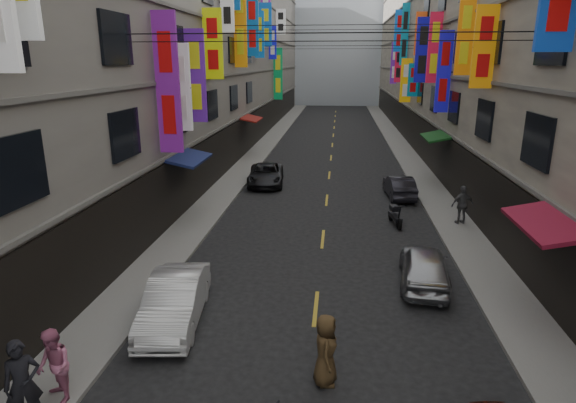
% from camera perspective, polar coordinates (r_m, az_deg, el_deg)
% --- Properties ---
extents(sidewalk_left, '(2.00, 90.00, 0.12)m').
position_cam_1_polar(sidewalk_left, '(38.50, -3.88, 5.46)').
color(sidewalk_left, slate).
rests_on(sidewalk_left, ground).
extents(sidewalk_right, '(2.00, 90.00, 0.12)m').
position_cam_1_polar(sidewalk_right, '(38.33, 14.16, 4.95)').
color(sidewalk_right, slate).
rests_on(sidewalk_right, ground).
extents(building_row_left, '(10.14, 90.00, 19.00)m').
position_cam_1_polar(building_row_left, '(39.36, -13.29, 19.11)').
color(building_row_left, gray).
rests_on(building_row_left, ground).
extents(building_row_right, '(10.14, 90.00, 19.00)m').
position_cam_1_polar(building_row_right, '(39.02, 24.36, 18.18)').
color(building_row_right, '#ABA390').
rests_on(building_row_right, ground).
extents(haze_block, '(18.00, 8.00, 22.00)m').
position_cam_1_polar(haze_block, '(87.32, 5.98, 18.66)').
color(haze_block, '#B1BAC5').
rests_on(haze_block, ground).
extents(shop_signage, '(14.00, 55.00, 12.44)m').
position_cam_1_polar(shop_signage, '(30.25, 4.69, 19.76)').
color(shop_signage, '#0D339C').
rests_on(shop_signage, ground).
extents(street_awnings, '(13.99, 35.20, 0.41)m').
position_cam_1_polar(street_awnings, '(21.75, 1.16, 4.95)').
color(street_awnings, '#124512').
rests_on(street_awnings, ground).
extents(overhead_cables, '(14.00, 38.04, 1.24)m').
position_cam_1_polar(overhead_cables, '(25.29, 5.09, 19.69)').
color(overhead_cables, black).
rests_on(overhead_cables, ground).
extents(lane_markings, '(0.12, 80.20, 0.01)m').
position_cam_1_polar(lane_markings, '(35.01, 5.02, 4.25)').
color(lane_markings, gold).
rests_on(lane_markings, ground).
extents(scooter_far_right, '(0.61, 1.79, 1.14)m').
position_cam_1_polar(scooter_far_right, '(22.68, 12.57, -1.65)').
color(scooter_far_right, black).
rests_on(scooter_far_right, ground).
extents(car_left_mid, '(1.93, 4.31, 1.37)m').
position_cam_1_polar(car_left_mid, '(14.44, -13.29, -11.35)').
color(car_left_mid, white).
rests_on(car_left_mid, ground).
extents(car_left_far, '(2.49, 4.66, 1.25)m').
position_cam_1_polar(car_left_far, '(29.41, -2.63, 3.21)').
color(car_left_far, black).
rests_on(car_left_far, ground).
extents(car_right_mid, '(1.96, 4.03, 1.33)m').
position_cam_1_polar(car_right_mid, '(16.92, 15.85, -7.38)').
color(car_right_mid, '#A3A4A8').
rests_on(car_right_mid, ground).
extents(car_right_far, '(1.56, 3.80, 1.22)m').
position_cam_1_polar(car_right_far, '(27.29, 13.05, 1.73)').
color(car_right_far, '#24232A').
rests_on(car_right_far, ground).
extents(pedestrian_lnear, '(0.95, 0.94, 1.92)m').
position_cam_1_polar(pedestrian_lnear, '(11.57, -28.94, -18.42)').
color(pedestrian_lnear, black).
rests_on(pedestrian_lnear, sidewalk_left).
extents(pedestrian_lfar, '(1.00, 0.98, 1.71)m').
position_cam_1_polar(pedestrian_lfar, '(12.02, -25.99, -17.17)').
color(pedestrian_lfar, '#CE6D94').
rests_on(pedestrian_lfar, sidewalk_left).
extents(pedestrian_rfar, '(1.17, 0.87, 1.79)m').
position_cam_1_polar(pedestrian_rfar, '(23.21, 19.97, -0.37)').
color(pedestrian_rfar, '#505052').
rests_on(pedestrian_rfar, sidewalk_right).
extents(pedestrian_crossing, '(0.63, 0.88, 1.75)m').
position_cam_1_polar(pedestrian_crossing, '(11.64, 4.49, -17.13)').
color(pedestrian_crossing, '#4C371E').
rests_on(pedestrian_crossing, ground).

